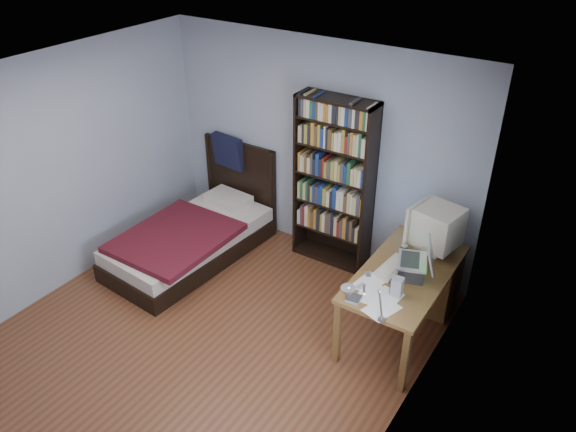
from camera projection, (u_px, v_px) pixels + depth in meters
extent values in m
plane|color=brown|center=(203.00, 343.00, 5.41)|extent=(4.20, 4.20, 0.00)
plane|color=white|center=(176.00, 92.00, 4.13)|extent=(4.20, 4.20, 0.00)
cube|color=#9AA3B4|center=(317.00, 150.00, 6.28)|extent=(3.80, 0.04, 2.50)
cube|color=#9AA3B4|center=(49.00, 179.00, 5.66)|extent=(0.04, 4.20, 2.50)
cube|color=#9AA3B4|center=(399.00, 316.00, 3.88)|extent=(0.04, 4.20, 2.50)
cube|color=white|center=(391.00, 304.00, 3.67)|extent=(0.01, 1.14, 1.14)
cube|color=white|center=(390.00, 304.00, 3.68)|extent=(0.01, 1.00, 1.00)
cube|color=brown|center=(406.00, 273.00, 5.20)|extent=(0.75, 1.48, 0.04)
cube|color=brown|center=(337.00, 332.00, 5.05)|extent=(0.06, 0.06, 0.69)
cube|color=brown|center=(405.00, 361.00, 4.74)|extent=(0.06, 0.06, 0.69)
cube|color=brown|center=(399.00, 258.00, 6.04)|extent=(0.06, 0.06, 0.69)
cube|color=brown|center=(458.00, 278.00, 5.74)|extent=(0.06, 0.06, 0.69)
cube|color=brown|center=(422.00, 276.00, 5.77)|extent=(0.69, 0.40, 0.68)
cube|color=beige|center=(431.00, 249.00, 5.49)|extent=(0.30, 0.27, 0.03)
cylinder|color=beige|center=(431.00, 245.00, 5.46)|extent=(0.10, 0.10, 0.06)
cube|color=beige|center=(437.00, 226.00, 5.33)|extent=(0.47, 0.45, 0.38)
cube|color=beige|center=(417.00, 220.00, 5.43)|extent=(0.11, 0.40, 0.40)
cube|color=#428BF0|center=(416.00, 220.00, 5.44)|extent=(0.07, 0.30, 0.26)
cube|color=#2D2D30|center=(411.00, 269.00, 5.09)|extent=(0.30, 0.33, 0.15)
cube|color=silver|center=(412.00, 261.00, 5.05)|extent=(0.36, 0.41, 0.02)
cube|color=#2D2D30|center=(410.00, 259.00, 5.05)|extent=(0.25, 0.31, 0.00)
cube|color=silver|center=(431.00, 255.00, 4.91)|extent=(0.19, 0.34, 0.24)
cube|color=#0CBF26|center=(430.00, 254.00, 4.91)|extent=(0.15, 0.28, 0.19)
cube|color=#99999E|center=(382.00, 320.00, 4.58)|extent=(0.06, 0.05, 0.04)
cylinder|color=#99999E|center=(381.00, 305.00, 4.44)|extent=(0.02, 0.13, 0.36)
cylinder|color=#99999E|center=(364.00, 290.00, 4.20)|extent=(0.15, 0.30, 0.18)
cone|color=#99999E|center=(348.00, 293.00, 4.11)|extent=(0.11, 0.11, 0.09)
cube|color=beige|center=(392.00, 268.00, 5.21)|extent=(0.22, 0.45, 0.04)
cube|color=gray|center=(397.00, 287.00, 4.84)|extent=(0.10, 0.10, 0.18)
cylinder|color=#073917|center=(404.00, 251.00, 5.38)|extent=(0.06, 0.06, 0.11)
ellipsoid|color=silver|center=(417.00, 255.00, 5.39)|extent=(0.07, 0.12, 0.04)
cube|color=silver|center=(368.00, 275.00, 5.13)|extent=(0.09, 0.10, 0.02)
cube|color=gray|center=(361.00, 286.00, 4.98)|extent=(0.07, 0.10, 0.02)
cube|color=gray|center=(354.00, 299.00, 4.83)|extent=(0.13, 0.13, 0.03)
cube|color=black|center=(301.00, 174.00, 6.35)|extent=(0.03, 0.30, 1.96)
cube|color=black|center=(369.00, 194.00, 5.96)|extent=(0.03, 0.30, 1.96)
cube|color=black|center=(338.00, 99.00, 5.66)|extent=(0.88, 0.30, 0.03)
cube|color=black|center=(330.00, 255.00, 6.64)|extent=(0.88, 0.30, 0.06)
cube|color=black|center=(340.00, 179.00, 6.26)|extent=(0.88, 0.02, 1.96)
cube|color=olive|center=(333.00, 182.00, 6.13)|extent=(0.80, 0.22, 1.76)
cube|color=black|center=(191.00, 249.00, 6.61)|extent=(1.14, 2.05, 0.22)
cube|color=beige|center=(189.00, 235.00, 6.52)|extent=(1.09, 1.99, 0.16)
cube|color=maroon|center=(175.00, 238.00, 6.27)|extent=(1.06, 1.29, 0.07)
cube|color=beige|center=(228.00, 199.00, 6.98)|extent=(0.57, 0.39, 0.12)
cube|color=black|center=(241.00, 182.00, 7.11)|extent=(1.05, 0.05, 1.10)
cylinder|color=black|center=(210.00, 173.00, 7.33)|extent=(0.06, 0.06, 1.10)
cylinder|color=black|center=(272.00, 193.00, 6.87)|extent=(0.06, 0.06, 1.10)
cube|color=black|center=(228.00, 152.00, 6.96)|extent=(0.46, 0.20, 0.43)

